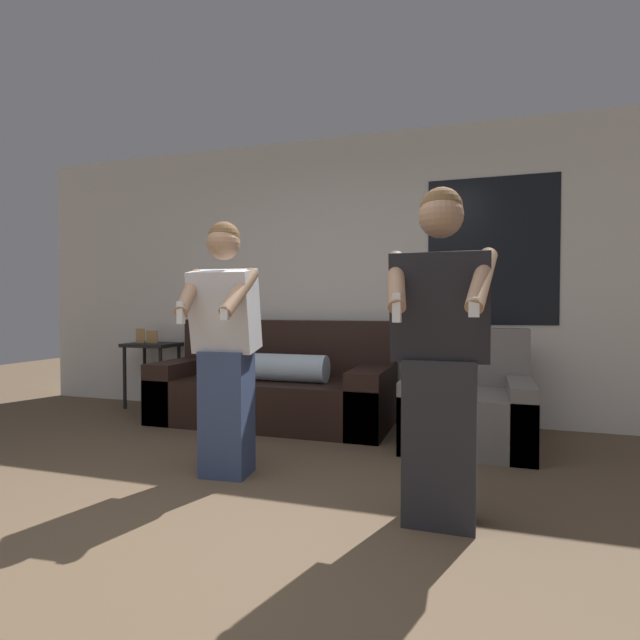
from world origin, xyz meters
The scene contains 7 objects.
ground_plane centered at (0.00, 0.00, 0.00)m, with size 14.00×14.00×0.00m, color brown.
wall_back centered at (0.02, 3.01, 1.35)m, with size 6.99×0.07×2.70m.
couch centered at (-0.54, 2.53, 0.31)m, with size 2.14×0.91×0.93m.
armchair centered at (1.16, 2.30, 0.29)m, with size 0.93×0.88×0.88m.
side_table centered at (-2.04, 2.75, 0.56)m, with size 0.52×0.40×0.83m.
person_left centered at (-0.26, 1.09, 0.81)m, with size 0.45×0.51×1.59m.
person_right centered at (1.08, 0.78, 0.82)m, with size 0.52×0.47×1.63m.
Camera 1 is at (1.26, -1.68, 1.06)m, focal length 28.00 mm.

